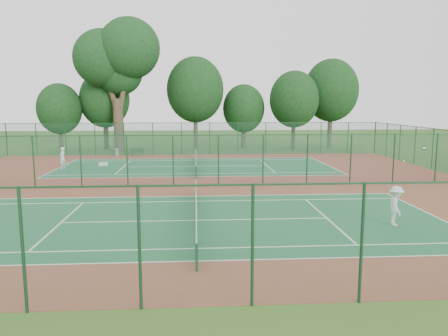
{
  "coord_description": "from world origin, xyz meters",
  "views": [
    {
      "loc": [
        0.01,
        -29.47,
        5.65
      ],
      "look_at": [
        1.75,
        -2.64,
        1.6
      ],
      "focal_mm": 35.0,
      "sensor_mm": 36.0,
      "label": 1
    }
  ],
  "objects": [
    {
      "name": "court_near",
      "position": [
        0.0,
        -9.0,
        0.01
      ],
      "size": [
        23.77,
        10.97,
        0.01
      ],
      "primitive_type": "cube",
      "color": "#1D5C37",
      "rests_on": "red_pad"
    },
    {
      "name": "bench",
      "position": [
        -6.21,
        17.0,
        0.44
      ],
      "size": [
        1.35,
        0.42,
        0.83
      ],
      "rotation": [
        0.0,
        0.0,
        0.02
      ],
      "color": "black",
      "rests_on": "red_pad"
    },
    {
      "name": "tennis_net_far",
      "position": [
        0.0,
        9.0,
        0.54
      ],
      "size": [
        0.1,
        12.9,
        0.97
      ],
      "color": "#163E1F",
      "rests_on": "ground"
    },
    {
      "name": "stray_ball_c",
      "position": [
        -4.26,
        -0.23,
        0.05
      ],
      "size": [
        0.07,
        0.07,
        0.07
      ],
      "primitive_type": "sphere",
      "color": "yellow",
      "rests_on": "red_pad"
    },
    {
      "name": "fence_divider",
      "position": [
        0.0,
        0.0,
        1.76
      ],
      "size": [
        40.0,
        0.09,
        3.5
      ],
      "color": "#194C31",
      "rests_on": "ground"
    },
    {
      "name": "tennis_net_near",
      "position": [
        0.0,
        -9.0,
        0.54
      ],
      "size": [
        0.1,
        12.9,
        0.97
      ],
      "color": "#143720",
      "rests_on": "ground"
    },
    {
      "name": "fence_south",
      "position": [
        0.0,
        -18.0,
        1.76
      ],
      "size": [
        40.0,
        0.09,
        3.5
      ],
      "color": "#1A502B",
      "rests_on": "ground"
    },
    {
      "name": "player_far",
      "position": [
        -11.38,
        8.31,
        0.94
      ],
      "size": [
        0.59,
        0.76,
        1.84
      ],
      "primitive_type": "imported",
      "rotation": [
        0.0,
        0.0,
        -1.82
      ],
      "color": "white",
      "rests_on": "court_far"
    },
    {
      "name": "red_pad",
      "position": [
        0.0,
        0.0,
        0.01
      ],
      "size": [
        40.0,
        36.0,
        0.01
      ],
      "primitive_type": "cube",
      "color": "brown",
      "rests_on": "ground"
    },
    {
      "name": "trash_bin",
      "position": [
        -8.39,
        17.26,
        0.41
      ],
      "size": [
        0.58,
        0.58,
        0.8
      ],
      "primitive_type": "cylinder",
      "rotation": [
        0.0,
        0.0,
        0.37
      ],
      "color": "gray",
      "rests_on": "red_pad"
    },
    {
      "name": "kit_bag",
      "position": [
        -8.34,
        9.95,
        0.16
      ],
      "size": [
        0.87,
        0.61,
        0.3
      ],
      "primitive_type": "cube",
      "rotation": [
        0.0,
        0.0,
        0.43
      ],
      "color": "silver",
      "rests_on": "red_pad"
    },
    {
      "name": "player_near",
      "position": [
        9.17,
        -10.45,
        0.94
      ],
      "size": [
        0.92,
        1.31,
        1.85
      ],
      "primitive_type": "imported",
      "rotation": [
        0.0,
        0.0,
        1.36
      ],
      "color": "white",
      "rests_on": "court_near"
    },
    {
      "name": "ground",
      "position": [
        0.0,
        0.0,
        0.0
      ],
      "size": [
        120.0,
        120.0,
        0.0
      ],
      "primitive_type": "plane",
      "color": "#33591C",
      "rests_on": "ground"
    },
    {
      "name": "big_tree",
      "position": [
        -8.74,
        21.74,
        10.68
      ],
      "size": [
        9.81,
        7.18,
        15.08
      ],
      "color": "#3E3022",
      "rests_on": "ground"
    },
    {
      "name": "stray_ball_a",
      "position": [
        1.11,
        -0.67,
        0.05
      ],
      "size": [
        0.07,
        0.07,
        0.07
      ],
      "primitive_type": "sphere",
      "color": "#CDEA36",
      "rests_on": "red_pad"
    },
    {
      "name": "fence_north",
      "position": [
        0.0,
        18.0,
        1.76
      ],
      "size": [
        40.0,
        0.09,
        3.5
      ],
      "color": "#17452A",
      "rests_on": "ground"
    },
    {
      "name": "court_far",
      "position": [
        0.0,
        9.0,
        0.01
      ],
      "size": [
        23.77,
        10.97,
        0.01
      ],
      "primitive_type": "cube",
      "color": "#1E6038",
      "rests_on": "red_pad"
    },
    {
      "name": "evergreen_row",
      "position": [
        0.5,
        24.25,
        0.0
      ],
      "size": [
        39.0,
        5.0,
        12.0
      ],
      "primitive_type": null,
      "color": "black",
      "rests_on": "ground"
    },
    {
      "name": "stray_ball_b",
      "position": [
        7.31,
        -0.72,
        0.04
      ],
      "size": [
        0.07,
        0.07,
        0.07
      ],
      "primitive_type": "sphere",
      "color": "#BED431",
      "rests_on": "red_pad"
    }
  ]
}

